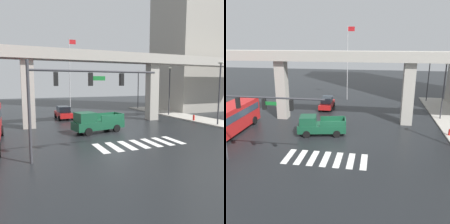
# 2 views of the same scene
# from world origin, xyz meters

# --- Properties ---
(ground_plane) EXTENTS (120.00, 120.00, 0.00)m
(ground_plane) POSITION_xyz_m (0.00, 0.00, 0.00)
(ground_plane) COLOR black
(crosswalk_stripes) EXTENTS (7.15, 2.80, 0.01)m
(crosswalk_stripes) POSITION_xyz_m (-0.00, -4.78, 0.01)
(crosswalk_stripes) COLOR silver
(crosswalk_stripes) RESTS_ON ground
(elevated_overpass) EXTENTS (54.61, 2.26, 8.60)m
(elevated_overpass) POSITION_xyz_m (0.00, 5.69, 7.37)
(elevated_overpass) COLOR #ADA89E
(elevated_overpass) RESTS_ON ground
(sidewalk_east) EXTENTS (4.00, 36.00, 0.15)m
(sidewalk_east) POSITION_xyz_m (13.52, 2.00, 0.07)
(sidewalk_east) COLOR #ADA89E
(sidewalk_east) RESTS_ON ground
(pickup_truck) EXTENTS (5.36, 2.81, 2.08)m
(pickup_truck) POSITION_xyz_m (-1.84, 0.69, 0.99)
(pickup_truck) COLOR #14472D
(pickup_truck) RESTS_ON ground
(sedan_red) EXTENTS (2.07, 4.35, 1.72)m
(sedan_red) POSITION_xyz_m (-3.06, 10.90, 0.85)
(sedan_red) COLOR red
(sedan_red) RESTS_ON ground
(traffic_signal_mast) EXTENTS (8.69, 0.32, 6.20)m
(traffic_signal_mast) POSITION_xyz_m (-5.61, -6.20, 4.56)
(traffic_signal_mast) COLOR #38383D
(traffic_signal_mast) RESTS_ON ground
(street_lamp_near_corner) EXTENTS (0.44, 0.70, 7.24)m
(street_lamp_near_corner) POSITION_xyz_m (12.32, -1.16, 4.56)
(street_lamp_near_corner) COLOR #38383D
(street_lamp_near_corner) RESTS_ON ground
(street_lamp_mid_block) EXTENTS (0.44, 0.70, 7.24)m
(street_lamp_mid_block) POSITION_xyz_m (12.32, 8.05, 4.56)
(street_lamp_mid_block) COLOR #38383D
(street_lamp_mid_block) RESTS_ON ground
(street_lamp_far_north) EXTENTS (0.44, 0.70, 7.24)m
(street_lamp_far_north) POSITION_xyz_m (12.32, 17.63, 4.56)
(street_lamp_far_north) COLOR #38383D
(street_lamp_far_north) RESTS_ON ground
(fire_hydrant) EXTENTS (0.24, 0.24, 0.85)m
(fire_hydrant) POSITION_xyz_m (11.92, 2.26, 0.43)
(fire_hydrant) COLOR red
(fire_hydrant) RESTS_ON ground
(flagpole) EXTENTS (1.16, 0.12, 11.98)m
(flagpole) POSITION_xyz_m (-0.71, 16.91, 6.82)
(flagpole) COLOR silver
(flagpole) RESTS_ON ground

